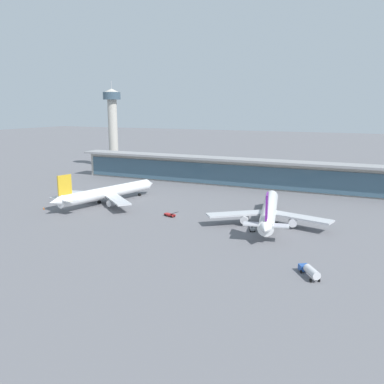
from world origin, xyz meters
TOP-DOWN VIEW (x-y plane):
  - ground_plane at (0.00, 0.00)m, footprint 1200.00×1200.00m
  - airliner_left_stand at (-38.52, 7.50)m, footprint 43.88×57.97m
  - airliner_centre_stand at (35.51, 6.21)m, footprint 44.02×58.08m
  - service_truck_near_nose_red at (-2.13, -0.11)m, footprint 6.89×3.34m
  - service_truck_under_wing_yellow at (-52.80, 0.35)m, footprint 7.43×5.77m
  - service_truck_mid_apron_grey at (32.75, -5.19)m, footprint 2.66×3.29m
  - service_truck_by_tail_blue at (57.71, -37.52)m, footprint 6.70×8.38m
  - terminal_building at (0.00, 72.74)m, footprint 194.37×12.80m
  - control_tower at (-101.59, 102.14)m, footprint 12.00×12.00m
  - safety_cone_alpha at (-55.44, -12.47)m, footprint 0.62×0.62m
  - safety_cone_bravo at (-56.76, -11.33)m, footprint 0.62×0.62m

SIDE VIEW (x-z plane):
  - ground_plane at x=0.00m, z-range 0.00..0.00m
  - safety_cone_alpha at x=-55.44m, z-range -0.03..0.67m
  - safety_cone_bravo at x=-56.76m, z-range -0.03..0.67m
  - service_truck_near_nose_red at x=-2.13m, z-range -0.54..2.16m
  - service_truck_mid_apron_grey at x=32.75m, z-range -0.15..1.90m
  - service_truck_under_wing_yellow at x=-52.80m, z-range 0.14..3.24m
  - service_truck_by_tail_blue at x=57.71m, z-range 0.23..3.18m
  - airliner_left_stand at x=-38.52m, z-range -2.89..12.71m
  - airliner_centre_stand at x=35.51m, z-range -2.89..12.71m
  - terminal_building at x=0.00m, z-range 0.27..15.47m
  - control_tower at x=-101.59m, z-range 2.84..62.49m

